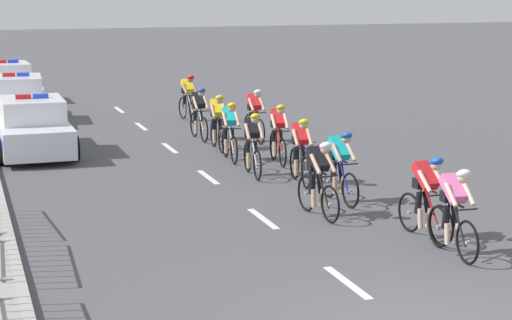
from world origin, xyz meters
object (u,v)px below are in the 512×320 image
at_px(cyclist_eighth, 218,121).
at_px(cyclist_twelfth, 188,97).
at_px(cyclist_lead, 454,210).
at_px(police_car_nearest, 33,128).
at_px(cyclist_second, 426,196).
at_px(cyclist_ninth, 230,130).
at_px(cyclist_fourth, 340,165).
at_px(cyclist_seventh, 278,133).
at_px(police_car_third, 8,84).
at_px(police_car_second, 17,100).
at_px(cyclist_tenth, 199,113).
at_px(cyclist_eleventh, 255,114).
at_px(cyclist_third, 319,177).
at_px(cyclist_sixth, 253,143).
at_px(cyclist_fifth, 300,150).

height_order(cyclist_eighth, cyclist_twelfth, same).
bearing_deg(cyclist_lead, police_car_nearest, 116.59).
xyz_separation_m(cyclist_second, cyclist_ninth, (-1.23, 7.99, 0.00)).
distance_m(cyclist_fourth, cyclist_seventh, 4.31).
bearing_deg(police_car_nearest, police_car_third, 90.00).
xyz_separation_m(cyclist_eighth, police_car_second, (-4.78, 7.03, -0.11)).
distance_m(cyclist_tenth, police_car_nearest, 4.77).
height_order(cyclist_eleventh, police_car_third, police_car_third).
relative_size(cyclist_eighth, police_car_second, 0.38).
bearing_deg(cyclist_fourth, cyclist_seventh, 87.46).
height_order(cyclist_lead, cyclist_seventh, same).
bearing_deg(cyclist_eleventh, cyclist_lead, -91.52).
distance_m(cyclist_third, cyclist_seventh, 5.36).
relative_size(cyclist_ninth, police_car_third, 0.39).
distance_m(cyclist_lead, cyclist_fourth, 4.02).
height_order(cyclist_sixth, police_car_nearest, police_car_nearest).
bearing_deg(cyclist_sixth, cyclist_ninth, 89.08).
bearing_deg(cyclist_second, cyclist_ninth, 98.74).
height_order(cyclist_seventh, police_car_third, police_car_third).
xyz_separation_m(cyclist_third, cyclist_tenth, (0.06, 9.28, 0.00)).
bearing_deg(cyclist_third, police_car_nearest, 118.51).
relative_size(cyclist_ninth, cyclist_twelfth, 1.00).
xyz_separation_m(cyclist_eighth, cyclist_twelfth, (0.52, 5.34, 0.00)).
relative_size(cyclist_fifth, cyclist_seventh, 1.00).
xyz_separation_m(cyclist_seventh, police_car_second, (-5.70, 9.33, -0.11)).
xyz_separation_m(cyclist_sixth, cyclist_twelfth, (0.67, 8.87, 0.00)).
bearing_deg(cyclist_second, cyclist_eleventh, 88.67).
xyz_separation_m(cyclist_second, cyclist_seventh, (-0.19, 7.26, 0.00)).
relative_size(cyclist_tenth, cyclist_eleventh, 1.00).
xyz_separation_m(cyclist_ninth, police_car_third, (-4.65, 13.79, -0.11)).
distance_m(cyclist_eighth, cyclist_eleventh, 1.62).
bearing_deg(cyclist_seventh, cyclist_ninth, 144.73).
xyz_separation_m(cyclist_lead, cyclist_fourth, (-0.32, 4.01, 0.00)).
relative_size(cyclist_second, cyclist_eleventh, 1.00).
bearing_deg(cyclist_eleventh, cyclist_third, -99.87).
height_order(cyclist_twelfth, police_car_second, police_car_second).
relative_size(cyclist_fourth, cyclist_sixth, 1.00).
distance_m(cyclist_eighth, cyclist_ninth, 1.57).
bearing_deg(cyclist_fourth, police_car_third, 106.29).
bearing_deg(cyclist_seventh, police_car_nearest, 149.79).
relative_size(cyclist_sixth, cyclist_tenth, 1.00).
xyz_separation_m(cyclist_seventh, police_car_third, (-5.69, 14.52, -0.11)).
height_order(cyclist_seventh, police_car_nearest, police_car_nearest).
height_order(cyclist_fifth, police_car_nearest, police_car_nearest).
relative_size(cyclist_second, cyclist_seventh, 1.00).
relative_size(cyclist_seventh, cyclist_ninth, 1.00).
height_order(cyclist_fourth, cyclist_sixth, same).
bearing_deg(cyclist_seventh, cyclist_eighth, 111.74).
bearing_deg(cyclist_fifth, cyclist_eleventh, 82.38).
distance_m(cyclist_lead, cyclist_second, 1.06).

